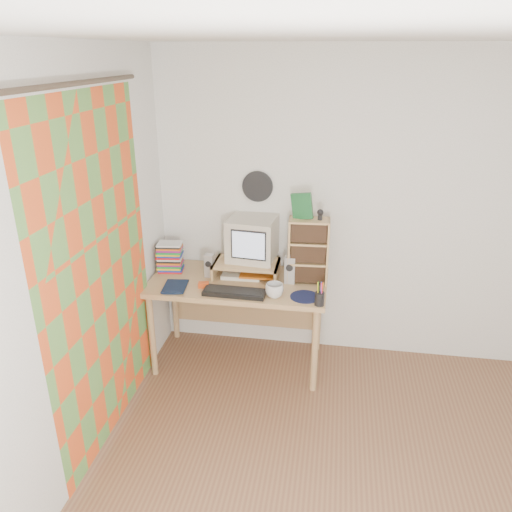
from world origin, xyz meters
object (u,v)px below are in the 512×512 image
(desk, at_px, (240,292))
(mug, at_px, (274,290))
(cd_rack, at_px, (308,251))
(dvd_stack, at_px, (170,255))
(diary, at_px, (164,285))
(crt_monitor, at_px, (251,240))
(keyboard, at_px, (234,292))

(desk, distance_m, mug, 0.47)
(cd_rack, bearing_deg, dvd_stack, 176.00)
(diary, bearing_deg, cd_rack, 9.27)
(crt_monitor, height_order, keyboard, crt_monitor)
(keyboard, relative_size, dvd_stack, 1.68)
(keyboard, bearing_deg, desk, 95.51)
(cd_rack, relative_size, mug, 3.80)
(crt_monitor, relative_size, keyboard, 0.77)
(desk, xyz_separation_m, crt_monitor, (0.08, 0.09, 0.43))
(cd_rack, bearing_deg, mug, -127.98)
(cd_rack, height_order, mug, cd_rack)
(diary, bearing_deg, keyboard, -8.40)
(dvd_stack, relative_size, diary, 1.31)
(dvd_stack, distance_m, mug, 0.97)
(desk, height_order, keyboard, keyboard)
(dvd_stack, xyz_separation_m, diary, (0.05, -0.31, -0.12))
(dvd_stack, distance_m, cd_rack, 1.13)
(keyboard, distance_m, diary, 0.56)
(mug, xyz_separation_m, diary, (-0.86, 0.02, -0.03))
(cd_rack, bearing_deg, crt_monitor, 168.53)
(crt_monitor, distance_m, diary, 0.77)
(crt_monitor, bearing_deg, keyboard, -93.28)
(desk, height_order, crt_monitor, crt_monitor)
(desk, height_order, dvd_stack, dvd_stack)
(keyboard, height_order, mug, mug)
(cd_rack, bearing_deg, desk, 178.98)
(mug, bearing_deg, cd_rack, 55.05)
(crt_monitor, distance_m, cd_rack, 0.46)
(crt_monitor, distance_m, dvd_stack, 0.69)
(mug, distance_m, diary, 0.86)
(mug, relative_size, diary, 0.64)
(desk, bearing_deg, diary, -152.78)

